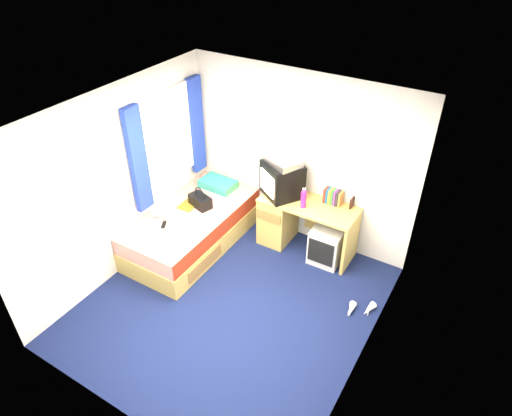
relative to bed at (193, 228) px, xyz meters
The scene contains 20 objects.
ground 1.33m from the bed, 32.46° to the right, with size 3.40×3.40×0.00m, color #0C1438.
room_shell 1.76m from the bed, 32.46° to the right, with size 3.40×3.40×3.40m.
bed is the anchor object (origin of this frame).
pillow 0.79m from the bed, 94.07° to the left, with size 0.52×0.33×0.11m, color #1962A7.
desk 1.36m from the bed, 33.15° to the left, with size 1.30×0.55×0.75m.
storage_cube 1.86m from the bed, 20.34° to the left, with size 0.41×0.41×0.51m, color silver.
crt_tv 1.43m from the bed, 36.74° to the left, with size 0.64×0.63×0.47m.
vcr 1.59m from the bed, 36.81° to the left, with size 0.46×0.33×0.09m, color #BABABC.
book_row 1.98m from the bed, 28.51° to the left, with size 0.24×0.13×0.20m.
picture_frame 2.20m from the bed, 26.20° to the left, with size 0.02×0.12×0.14m, color black.
pink_water_bottle 1.62m from the bed, 24.35° to the left, with size 0.07×0.07×0.23m, color #EC217B.
aerosol_can 1.62m from the bed, 31.05° to the left, with size 0.05×0.05×0.19m, color silver.
handbag 0.41m from the bed, 83.36° to the left, with size 0.36×0.27×0.30m.
towel 0.50m from the bed, 54.77° to the right, with size 0.32×0.27×0.11m, color silver.
magazine 0.33m from the bed, 138.63° to the left, with size 0.21×0.28×0.01m, color yellow.
water_bottle 0.51m from the bed, 132.81° to the right, with size 0.07×0.07×0.20m, color silver.
colour_swatch_fan 0.58m from the bed, 95.01° to the right, with size 0.22×0.06×0.01m, color gold.
remote_control 0.52m from the bed, 105.73° to the right, with size 0.05×0.16×0.02m, color black.
window_assembly 1.25m from the bed, 155.84° to the left, with size 0.11×1.42×1.40m.
white_heels 2.49m from the bed, ahead, with size 0.30×0.35×0.09m.
Camera 1 is at (2.26, -3.15, 4.11)m, focal length 32.00 mm.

